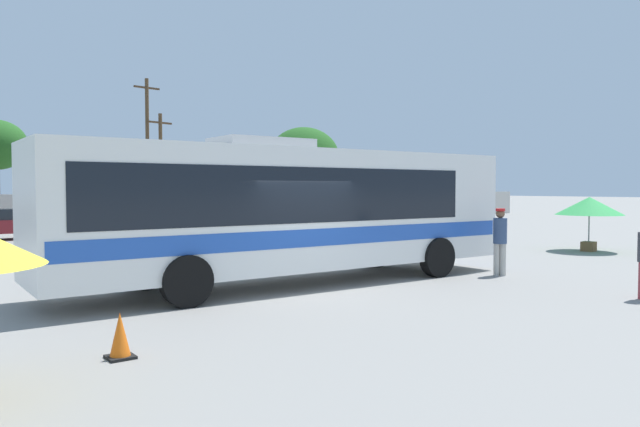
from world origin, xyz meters
name	(u,v)px	position (x,y,z in m)	size (l,w,h in m)	color
ground_plane	(142,253)	(0.00, 10.00, 0.00)	(300.00, 300.00, 0.00)	gray
perimeter_wall	(53,213)	(0.00, 23.29, 1.01)	(80.00, 0.30, 2.02)	beige
coach_bus_white_blue	(289,208)	(0.40, 1.00, 1.87)	(12.05, 2.96, 3.49)	white
attendant_by_bus_door	(500,237)	(5.71, -1.16, 1.02)	(0.50, 0.50, 1.80)	#B7B2A8
vendor_umbrella_secondary_green	(589,207)	(13.50, 0.69, 1.66)	(2.41, 2.41, 2.01)	gray
parked_car_second_maroon	(8,223)	(-2.86, 19.18, 0.76)	(4.65, 2.11, 1.41)	maroon
parked_car_third_red	(130,219)	(2.75, 19.19, 0.76)	(4.41, 2.11, 1.42)	red
utility_pole_near	(161,166)	(7.56, 27.06, 3.81)	(1.77, 0.58, 7.26)	#4C3823
utility_pole_far	(147,149)	(6.71, 27.18, 4.93)	(1.80, 0.36, 9.49)	#4C3823
roadside_tree_right	(304,158)	(18.03, 25.47, 4.60)	(5.33, 5.33, 6.87)	brown
traffic_cone_on_apron	(120,336)	(-4.98, -2.89, 0.31)	(0.36, 0.36, 0.64)	black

